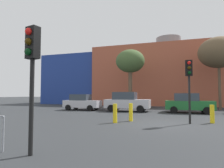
{
  "coord_description": "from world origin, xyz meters",
  "views": [
    {
      "loc": [
        0.58,
        -11.08,
        1.64
      ],
      "look_at": [
        -5.51,
        7.97,
        2.74
      ],
      "focal_mm": 30.65,
      "sensor_mm": 36.0,
      "label": 1
    }
  ],
  "objects_px": {
    "parked_car_1": "(127,102)",
    "traffic_light_island": "(189,77)",
    "bare_tree_1": "(219,53)",
    "bollard_yellow_0": "(131,112)",
    "traffic_light_near_left": "(32,60)",
    "bollard_yellow_1": "(212,114)",
    "bollard_yellow_2": "(115,113)",
    "parked_car_2": "(188,103)",
    "parked_car_0": "(82,102)",
    "bare_tree_0": "(130,62)"
  },
  "relations": [
    {
      "from": "bare_tree_1",
      "to": "bollard_yellow_0",
      "type": "bearing_deg",
      "value": -121.87
    },
    {
      "from": "traffic_light_near_left",
      "to": "bollard_yellow_2",
      "type": "xyz_separation_m",
      "value": [
        0.47,
        6.37,
        -2.05
      ]
    },
    {
      "from": "parked_car_1",
      "to": "bare_tree_1",
      "type": "height_order",
      "value": "bare_tree_1"
    },
    {
      "from": "parked_car_1",
      "to": "traffic_light_island",
      "type": "distance_m",
      "value": 8.68
    },
    {
      "from": "bare_tree_0",
      "to": "bollard_yellow_2",
      "type": "height_order",
      "value": "bare_tree_0"
    },
    {
      "from": "parked_car_0",
      "to": "traffic_light_near_left",
      "type": "distance_m",
      "value": 15.14
    },
    {
      "from": "parked_car_2",
      "to": "bare_tree_0",
      "type": "xyz_separation_m",
      "value": [
        -6.35,
        5.07,
        4.86
      ]
    },
    {
      "from": "parked_car_1",
      "to": "bollard_yellow_2",
      "type": "distance_m",
      "value": 7.72
    },
    {
      "from": "traffic_light_island",
      "to": "bollard_yellow_0",
      "type": "xyz_separation_m",
      "value": [
        -3.39,
        0.08,
        -2.09
      ]
    },
    {
      "from": "bollard_yellow_0",
      "to": "parked_car_0",
      "type": "bearing_deg",
      "value": 135.04
    },
    {
      "from": "traffic_light_near_left",
      "to": "bollard_yellow_2",
      "type": "relative_size",
      "value": 3.2
    },
    {
      "from": "traffic_light_near_left",
      "to": "bollard_yellow_0",
      "type": "height_order",
      "value": "traffic_light_near_left"
    },
    {
      "from": "bollard_yellow_1",
      "to": "traffic_light_island",
      "type": "bearing_deg",
      "value": -151.41
    },
    {
      "from": "parked_car_2",
      "to": "traffic_light_near_left",
      "type": "bearing_deg",
      "value": -109.56
    },
    {
      "from": "bollard_yellow_0",
      "to": "bollard_yellow_2",
      "type": "xyz_separation_m",
      "value": [
        -0.72,
        -0.98,
        0.0
      ]
    },
    {
      "from": "traffic_light_island",
      "to": "bare_tree_1",
      "type": "xyz_separation_m",
      "value": [
        4.01,
        11.98,
        3.62
      ]
    },
    {
      "from": "parked_car_1",
      "to": "bare_tree_0",
      "type": "relative_size",
      "value": 0.59
    },
    {
      "from": "parked_car_0",
      "to": "bare_tree_1",
      "type": "bearing_deg",
      "value": 20.46
    },
    {
      "from": "parked_car_0",
      "to": "bollard_yellow_1",
      "type": "xyz_separation_m",
      "value": [
        11.29,
        -6.06,
        -0.3
      ]
    },
    {
      "from": "traffic_light_near_left",
      "to": "bare_tree_0",
      "type": "bearing_deg",
      "value": -164.29
    },
    {
      "from": "parked_car_0",
      "to": "bollard_yellow_1",
      "type": "height_order",
      "value": "parked_car_0"
    },
    {
      "from": "bare_tree_1",
      "to": "bollard_yellow_1",
      "type": "distance_m",
      "value": 12.98
    },
    {
      "from": "bollard_yellow_0",
      "to": "bollard_yellow_1",
      "type": "bearing_deg",
      "value": 7.34
    },
    {
      "from": "parked_car_1",
      "to": "traffic_light_island",
      "type": "height_order",
      "value": "traffic_light_island"
    },
    {
      "from": "bare_tree_1",
      "to": "bollard_yellow_0",
      "type": "height_order",
      "value": "bare_tree_1"
    },
    {
      "from": "parked_car_0",
      "to": "traffic_light_near_left",
      "type": "bearing_deg",
      "value": -68.66
    },
    {
      "from": "parked_car_2",
      "to": "bollard_yellow_1",
      "type": "distance_m",
      "value": 6.12
    },
    {
      "from": "traffic_light_island",
      "to": "bare_tree_1",
      "type": "bearing_deg",
      "value": 156.05
    },
    {
      "from": "parked_car_1",
      "to": "traffic_light_near_left",
      "type": "bearing_deg",
      "value": -87.43
    },
    {
      "from": "bollard_yellow_1",
      "to": "bollard_yellow_2",
      "type": "height_order",
      "value": "bollard_yellow_2"
    },
    {
      "from": "traffic_light_near_left",
      "to": "traffic_light_island",
      "type": "bearing_deg",
      "value": 159.42
    },
    {
      "from": "bare_tree_1",
      "to": "bollard_yellow_0",
      "type": "relative_size",
      "value": 7.3
    },
    {
      "from": "parked_car_1",
      "to": "bare_tree_1",
      "type": "relative_size",
      "value": 0.54
    },
    {
      "from": "traffic_light_near_left",
      "to": "traffic_light_island",
      "type": "distance_m",
      "value": 8.59
    },
    {
      "from": "bollard_yellow_2",
      "to": "bollard_yellow_1",
      "type": "bearing_deg",
      "value": 16.41
    },
    {
      "from": "bare_tree_1",
      "to": "bollard_yellow_2",
      "type": "bearing_deg",
      "value": -122.23
    },
    {
      "from": "traffic_light_near_left",
      "to": "bare_tree_1",
      "type": "relative_size",
      "value": 0.44
    },
    {
      "from": "traffic_light_island",
      "to": "parked_car_1",
      "type": "bearing_deg",
      "value": -147.72
    },
    {
      "from": "parked_car_2",
      "to": "bollard_yellow_0",
      "type": "distance_m",
      "value": 7.66
    },
    {
      "from": "parked_car_1",
      "to": "bollard_yellow_2",
      "type": "bearing_deg",
      "value": -81.81
    },
    {
      "from": "parked_car_1",
      "to": "parked_car_2",
      "type": "xyz_separation_m",
      "value": [
        5.61,
        -0.0,
        -0.06
      ]
    },
    {
      "from": "traffic_light_near_left",
      "to": "bare_tree_1",
      "type": "xyz_separation_m",
      "value": [
        8.59,
        19.25,
        3.67
      ]
    },
    {
      "from": "bollard_yellow_2",
      "to": "traffic_light_near_left",
      "type": "bearing_deg",
      "value": -94.22
    },
    {
      "from": "traffic_light_island",
      "to": "bare_tree_0",
      "type": "bearing_deg",
      "value": -158.69
    },
    {
      "from": "bare_tree_0",
      "to": "bollard_yellow_0",
      "type": "relative_size",
      "value": 6.63
    },
    {
      "from": "parked_car_1",
      "to": "traffic_light_near_left",
      "type": "distance_m",
      "value": 14.12
    },
    {
      "from": "parked_car_2",
      "to": "traffic_light_island",
      "type": "distance_m",
      "value": 6.97
    },
    {
      "from": "bollard_yellow_1",
      "to": "bare_tree_0",
      "type": "bearing_deg",
      "value": 122.85
    },
    {
      "from": "bare_tree_1",
      "to": "bollard_yellow_1",
      "type": "xyz_separation_m",
      "value": [
        -2.77,
        -11.3,
        -5.75
      ]
    },
    {
      "from": "traffic_light_island",
      "to": "parked_car_0",
      "type": "bearing_deg",
      "value": -129.25
    }
  ]
}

